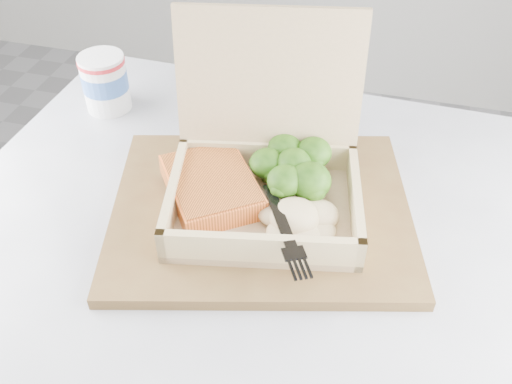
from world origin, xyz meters
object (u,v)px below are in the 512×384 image
(paper_cup, at_px, (105,81))
(serving_tray, at_px, (261,210))
(cafe_table, at_px, (234,330))
(takeout_container, at_px, (266,162))

(paper_cup, bearing_deg, serving_tray, -30.64)
(cafe_table, height_order, paper_cup, paper_cup)
(cafe_table, xyz_separation_m, paper_cup, (-0.27, 0.23, 0.23))
(cafe_table, relative_size, takeout_container, 2.92)
(takeout_container, bearing_deg, paper_cup, 140.99)
(serving_tray, relative_size, takeout_container, 1.39)
(takeout_container, bearing_deg, serving_tray, -101.10)
(takeout_container, distance_m, paper_cup, 0.33)
(cafe_table, height_order, takeout_container, takeout_container)
(serving_tray, xyz_separation_m, paper_cup, (-0.29, 0.17, 0.04))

